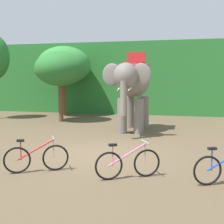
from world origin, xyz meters
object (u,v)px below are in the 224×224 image
(elephant, at_px, (133,85))
(bike_red, at_px, (36,158))
(tree_right, at_px, (64,65))
(bike_pink, at_px, (128,163))
(tree_center_right, at_px, (60,69))

(elephant, height_order, bike_red, elephant)
(tree_right, xyz_separation_m, bike_red, (4.27, -12.25, -2.98))
(elephant, bearing_deg, bike_pink, -80.79)
(tree_right, height_order, elephant, tree_right)
(tree_right, bearing_deg, bike_red, -70.80)
(bike_pink, bearing_deg, tree_right, 118.94)
(bike_red, xyz_separation_m, bike_pink, (2.48, 0.06, 0.00))
(tree_right, relative_size, tree_center_right, 1.14)
(bike_pink, bearing_deg, elephant, 99.21)
(tree_right, xyz_separation_m, elephant, (5.63, -5.29, -1.16))
(tree_center_right, xyz_separation_m, elephant, (4.67, -2.43, -0.85))
(tree_center_right, bearing_deg, tree_right, 108.47)
(elephant, relative_size, bike_red, 2.74)
(tree_right, distance_m, bike_red, 13.31)
(bike_red, bearing_deg, tree_right, 109.20)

